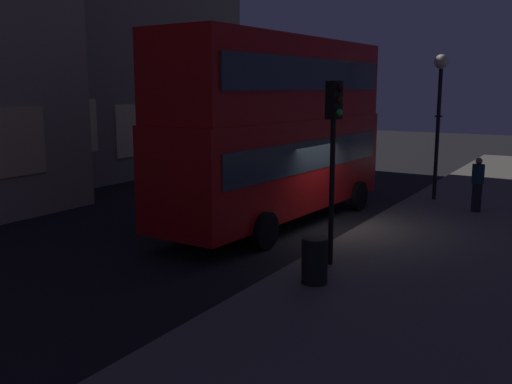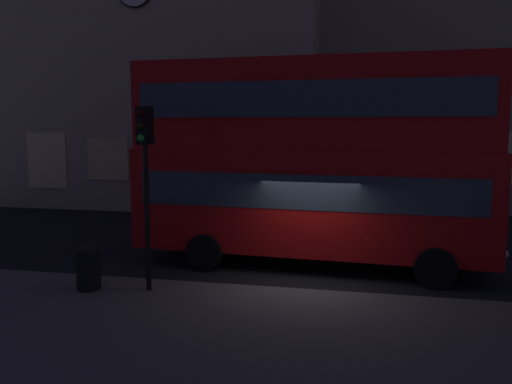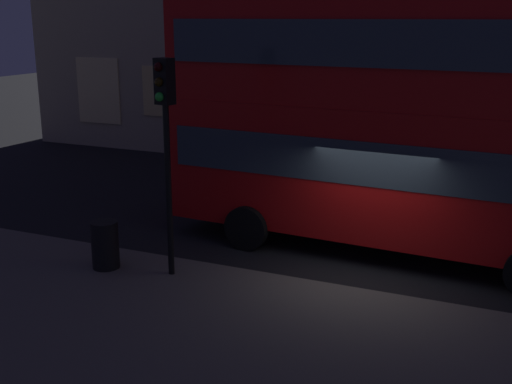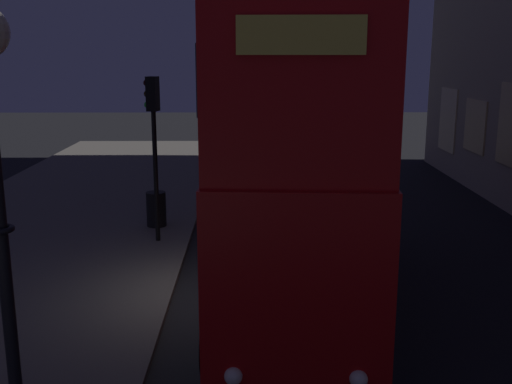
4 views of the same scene
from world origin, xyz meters
TOP-DOWN VIEW (x-y plane):
  - ground_plane at (0.00, 0.00)m, footprint 80.00×80.00m
  - sidewalk_slab at (0.00, -4.59)m, footprint 44.00×7.89m
  - building_plain_facade at (5.46, 15.44)m, footprint 15.36×8.04m
  - double_decker_bus at (-0.12, 1.81)m, footprint 9.87×3.19m
  - traffic_light_near_kerb at (-3.51, -1.48)m, footprint 0.37×0.39m
  - street_lamp at (5.82, -1.56)m, footprint 0.52×0.52m
  - pedestrian at (4.36, -3.30)m, footprint 0.39×0.39m
  - litter_bin at (-4.90, -1.70)m, footprint 0.55×0.55m

SIDE VIEW (x-z plane):
  - ground_plane at x=0.00m, z-range 0.00..0.00m
  - sidewalk_slab at x=0.00m, z-range 0.00..0.12m
  - litter_bin at x=-4.90m, z-range 0.12..1.10m
  - pedestrian at x=4.36m, z-range 0.14..1.95m
  - double_decker_bus at x=-0.12m, z-range 0.30..5.93m
  - traffic_light_near_kerb at x=-3.51m, z-range 1.04..5.26m
  - street_lamp at x=5.82m, z-range 1.42..6.66m
  - building_plain_facade at x=5.46m, z-range 0.00..14.17m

